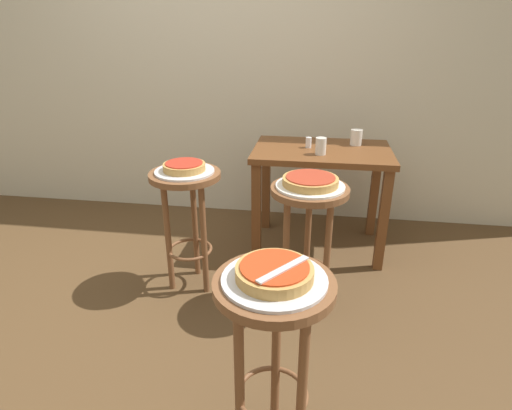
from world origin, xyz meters
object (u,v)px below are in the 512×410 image
object	(u,v)px
pizza_leftside	(184,166)
cup_far_edge	(356,137)
dining_table	(321,168)
pizza_foreground	(274,272)
serving_plate_middle	(310,186)
cup_near_edge	(321,146)
pizza_middle	(310,181)
serving_plate_leftside	(185,171)
stool_foreground	(273,328)
stool_middle	(308,221)
stool_leftside	(187,203)
serving_plate_foreground	(274,279)
pizza_server_knife	(283,269)
condiment_shaker	(309,143)

from	to	relation	value
pizza_leftside	cup_far_edge	world-z (taller)	cup_far_edge
pizza_leftside	cup_far_edge	size ratio (longest dim) A/B	2.17
dining_table	pizza_foreground	bearing A→B (deg)	-95.18
serving_plate_middle	cup_near_edge	world-z (taller)	cup_near_edge
pizza_middle	serving_plate_leftside	size ratio (longest dim) A/B	0.85
stool_foreground	pizza_leftside	size ratio (longest dim) A/B	3.15
stool_middle	cup_near_edge	distance (m)	0.67
stool_foreground	stool_leftside	distance (m)	1.19
serving_plate_foreground	serving_plate_leftside	size ratio (longest dim) A/B	1.03
pizza_middle	pizza_leftside	bearing A→B (deg)	169.49
stool_middle	pizza_leftside	xyz separation A→B (m)	(-0.71, 0.13, 0.23)
serving_plate_foreground	pizza_server_knife	xyz separation A→B (m)	(0.03, -0.02, 0.06)
cup_far_edge	pizza_foreground	bearing A→B (deg)	-102.03
stool_leftside	cup_near_edge	bearing A→B (deg)	32.90
serving_plate_middle	pizza_middle	world-z (taller)	pizza_middle
cup_far_edge	pizza_leftside	bearing A→B (deg)	-142.73
pizza_leftside	pizza_server_knife	xyz separation A→B (m)	(0.65, -1.04, 0.03)
stool_foreground	cup_far_edge	xyz separation A→B (m)	(0.38, 1.78, 0.24)
pizza_middle	pizza_leftside	xyz separation A→B (m)	(-0.71, 0.13, 0.00)
stool_foreground	cup_far_edge	world-z (taller)	cup_far_edge
serving_plate_foreground	stool_leftside	world-z (taller)	serving_plate_foreground
pizza_foreground	serving_plate_middle	distance (m)	0.89
pizza_foreground	serving_plate_leftside	distance (m)	1.19
stool_foreground	stool_middle	world-z (taller)	same
serving_plate_leftside	cup_far_edge	xyz separation A→B (m)	(1.00, 0.76, 0.04)
serving_plate_foreground	pizza_foreground	bearing A→B (deg)	0.00
stool_foreground	cup_far_edge	bearing A→B (deg)	77.97
condiment_shaker	pizza_server_knife	world-z (taller)	condiment_shaker
stool_middle	condiment_shaker	bearing A→B (deg)	92.65
pizza_foreground	pizza_leftside	world-z (taller)	same
stool_foreground	stool_middle	size ratio (longest dim) A/B	1.00
condiment_shaker	cup_far_edge	bearing A→B (deg)	20.10
serving_plate_middle	dining_table	xyz separation A→B (m)	(0.06, 0.76, -0.14)
serving_plate_leftside	pizza_foreground	bearing A→B (deg)	-58.46
serving_plate_leftside	cup_far_edge	size ratio (longest dim) A/B	3.09
stool_foreground	pizza_foreground	distance (m)	0.23
serving_plate_foreground	stool_middle	size ratio (longest dim) A/B	0.47
pizza_leftside	stool_leftside	bearing A→B (deg)	-93.58
stool_leftside	serving_plate_leftside	distance (m)	0.20
stool_foreground	serving_plate_leftside	distance (m)	1.21
cup_near_edge	condiment_shaker	bearing A→B (deg)	118.71
pizza_leftside	cup_far_edge	xyz separation A→B (m)	(1.00, 0.76, 0.02)
serving_plate_foreground	dining_table	size ratio (longest dim) A/B	0.38
pizza_foreground	pizza_server_knife	bearing A→B (deg)	-33.69
serving_plate_leftside	condiment_shaker	size ratio (longest dim) A/B	4.75
stool_leftside	cup_far_edge	world-z (taller)	cup_far_edge
dining_table	serving_plate_leftside	bearing A→B (deg)	-140.98
cup_near_edge	cup_far_edge	xyz separation A→B (m)	(0.24, 0.27, 0.00)
stool_middle	pizza_leftside	distance (m)	0.76
pizza_middle	cup_far_edge	size ratio (longest dim) A/B	2.62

